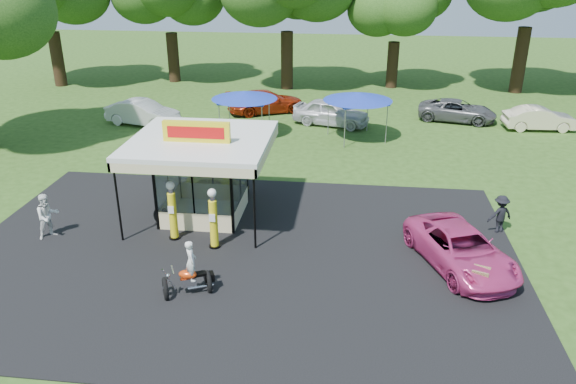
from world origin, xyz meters
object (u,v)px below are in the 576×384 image
motorcycle (190,273)px  spectator_east_a (500,214)px  gas_pump_right (213,220)px  pink_sedan (461,249)px  tent_east (358,97)px  bg_car_b (266,102)px  gas_station_kiosk (203,176)px  bg_car_d (457,111)px  kiosk_car (217,184)px  spectator_west (48,216)px  bg_car_c (331,112)px  bg_car_e (540,118)px  bg_car_a (143,113)px  gas_pump_left (173,212)px  tent_west (244,95)px  a_frame_sign (480,281)px

motorcycle → spectator_east_a: (10.71, 5.53, 0.02)m
gas_pump_right → pink_sedan: bearing=-1.9°
pink_sedan → tent_east: tent_east is taller
spectator_east_a → bg_car_b: (-11.66, 16.24, -0.02)m
gas_station_kiosk → bg_car_d: bearing=51.3°
kiosk_car → spectator_west: bearing=131.4°
tent_east → gas_station_kiosk: bearing=-118.9°
bg_car_c → spectator_east_a: bearing=-136.9°
bg_car_c → bg_car_e: (12.65, 0.49, -0.11)m
bg_car_d → tent_east: bearing=138.4°
bg_car_a → gas_pump_right: bearing=-137.2°
motorcycle → bg_car_d: bearing=37.3°
pink_sedan → spectator_east_a: (1.91, 2.80, 0.09)m
gas_pump_left → bg_car_b: bearing=87.8°
bg_car_a → kiosk_car: bearing=-130.7°
bg_car_e → tent_west: (-17.57, -3.29, 1.71)m
gas_pump_left → spectator_west: (-4.77, -0.41, -0.25)m
a_frame_sign → gas_pump_right: bearing=-172.5°
pink_sedan → bg_car_d: 18.73m
kiosk_car → spectator_west: size_ratio=1.58×
spectator_east_a → bg_car_e: spectator_east_a is taller
a_frame_sign → tent_west: tent_west is taller
spectator_west → tent_east: bearing=1.6°
spectator_east_a → bg_car_e: 15.35m
gas_pump_right → kiosk_car: (-1.04, 4.84, -0.65)m
tent_east → pink_sedan: bearing=-75.2°
spectator_east_a → tent_west: (-12.10, 11.05, 1.64)m
pink_sedan → bg_car_d: size_ratio=1.02×
bg_car_b → tent_west: 5.47m
gas_pump_left → bg_car_d: bearing=53.5°
gas_pump_right → bg_car_c: gas_pump_right is taller
spectator_west → bg_car_a: (-1.76, 14.91, -0.12)m
a_frame_sign → bg_car_a: size_ratio=0.20×
spectator_west → bg_car_c: 19.08m
spectator_west → tent_west: 14.48m
kiosk_car → tent_west: size_ratio=0.74×
kiosk_car → gas_station_kiosk: bearing=-180.0°
motorcycle → bg_car_b: bearing=68.2°
gas_pump_left → spectator_west: 4.80m
bg_car_b → bg_car_a: bearing=91.3°
motorcycle → a_frame_sign: motorcycle is taller
pink_sedan → bg_car_e: bearing=44.8°
kiosk_car → tent_west: 8.95m
gas_pump_left → bg_car_a: 15.91m
gas_pump_left → bg_car_c: (5.17, 15.88, -0.33)m
bg_car_d → spectator_west: bearing=148.4°
gas_pump_left → bg_car_e: bearing=42.6°
gas_station_kiosk → tent_east: (6.12, 11.07, 0.71)m
a_frame_sign → bg_car_d: 20.36m
motorcycle → bg_car_d: size_ratio=0.40×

